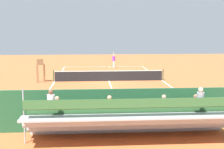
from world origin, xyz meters
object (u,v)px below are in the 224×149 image
object	(u,v)px
bleacher_stand	(131,118)
umpire_chair	(41,68)
tennis_net	(109,76)
courtside_bench	(176,113)
tennis_player	(114,60)
tennis_racket	(109,67)
equipment_bag	(134,122)
tennis_ball_near	(130,69)

from	to	relation	value
bleacher_stand	umpire_chair	size ratio (longest dim) A/B	4.23
tennis_net	courtside_bench	bearing A→B (deg)	101.00
tennis_net	bleacher_stand	size ratio (longest dim) A/B	1.14
bleacher_stand	courtside_bench	bearing A→B (deg)	-141.03
tennis_player	tennis_racket	size ratio (longest dim) A/B	3.29
umpire_chair	equipment_bag	bearing A→B (deg)	116.90
bleacher_stand	tennis_ball_near	world-z (taller)	bleacher_stand
tennis_net	equipment_bag	world-z (taller)	tennis_net
umpire_chair	tennis_ball_near	xyz separation A→B (m)	(-9.16, -8.11, -1.28)
tennis_net	tennis_player	size ratio (longest dim) A/B	5.35
courtside_bench	equipment_bag	bearing A→B (deg)	3.44
tennis_net	tennis_player	distance (m)	9.93
bleacher_stand	tennis_racket	xyz separation A→B (m)	(-0.62, -25.42, -0.94)
tennis_racket	tennis_ball_near	bearing A→B (deg)	135.84
courtside_bench	tennis_player	world-z (taller)	tennis_player
umpire_chair	tennis_racket	distance (m)	12.48
umpire_chair	tennis_net	bearing A→B (deg)	-177.22
equipment_bag	tennis_ball_near	distance (m)	21.36
umpire_chair	tennis_ball_near	distance (m)	12.30
equipment_bag	tennis_player	distance (m)	23.27
tennis_net	umpire_chair	size ratio (longest dim) A/B	4.81
bleacher_stand	umpire_chair	xyz separation A→B (m)	(6.21, -15.05, 0.36)
courtside_bench	tennis_racket	size ratio (longest dim) A/B	3.07
tennis_net	bleacher_stand	xyz separation A→B (m)	(-0.01, 15.35, 0.45)
bleacher_stand	umpire_chair	distance (m)	16.29
tennis_net	bleacher_stand	world-z (taller)	bleacher_stand
courtside_bench	tennis_ball_near	xyz separation A→B (m)	(-0.37, -21.08, -0.53)
equipment_bag	tennis_player	bearing A→B (deg)	-91.87
bleacher_stand	tennis_player	bearing A→B (deg)	-92.72
courtside_bench	tennis_player	xyz separation A→B (m)	(1.37, -23.12, 0.46)
umpire_chair	equipment_bag	world-z (taller)	umpire_chair
tennis_net	equipment_bag	bearing A→B (deg)	91.91
courtside_bench	equipment_bag	world-z (taller)	courtside_bench
tennis_ball_near	tennis_player	bearing A→B (deg)	-49.31
tennis_racket	tennis_ball_near	distance (m)	3.24
tennis_net	courtside_bench	world-z (taller)	tennis_net
bleacher_stand	equipment_bag	distance (m)	2.14
bleacher_stand	umpire_chair	world-z (taller)	bleacher_stand
tennis_player	tennis_racket	bearing A→B (deg)	-21.13
tennis_ball_near	bleacher_stand	bearing A→B (deg)	82.75
umpire_chair	tennis_player	bearing A→B (deg)	-126.13
tennis_racket	tennis_ball_near	size ratio (longest dim) A/B	8.88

